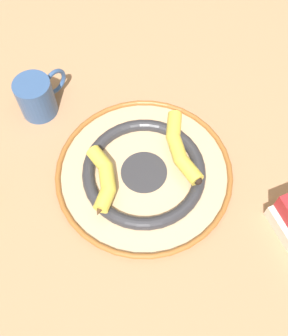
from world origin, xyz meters
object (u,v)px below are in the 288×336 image
(decorative_bowl, at_px, (144,172))
(banana_a, at_px, (179,146))
(banana_b, at_px, (104,179))
(coffee_mug, at_px, (37,96))

(decorative_bowl, relative_size, banana_a, 2.10)
(banana_a, relative_size, banana_b, 1.26)
(decorative_bowl, xyz_separation_m, coffee_mug, (-0.30, -0.08, 0.04))
(banana_a, distance_m, banana_b, 0.18)
(banana_a, bearing_deg, decorative_bowl, -72.42)
(banana_b, bearing_deg, coffee_mug, 28.30)
(banana_b, relative_size, coffee_mug, 1.07)
(coffee_mug, bearing_deg, banana_b, -102.89)
(decorative_bowl, xyz_separation_m, banana_a, (0.01, 0.09, 0.04))
(decorative_bowl, bearing_deg, banana_a, 82.58)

